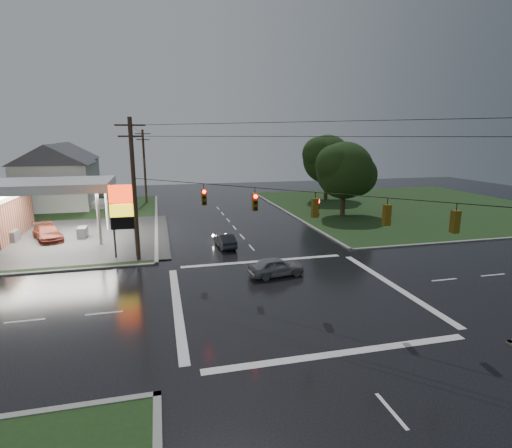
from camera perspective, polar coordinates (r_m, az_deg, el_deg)
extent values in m
plane|color=black|center=(25.22, 5.15, -10.03)|extent=(120.00, 120.00, 0.00)
cube|color=#193116|center=(59.42, 21.00, 2.38)|extent=(36.00, 36.00, 0.08)
cube|color=#2D2D2D|center=(42.92, -30.07, -2.07)|extent=(26.00, 18.00, 0.02)
cylinder|color=silver|center=(38.04, -21.55, 0.80)|extent=(0.30, 0.30, 5.00)
cylinder|color=silver|center=(43.90, -20.56, 2.34)|extent=(0.30, 0.30, 5.00)
cube|color=silver|center=(41.53, -28.19, 4.89)|extent=(12.00, 8.00, 0.80)
cube|color=white|center=(41.58, -28.13, 4.32)|extent=(11.40, 7.40, 0.04)
cube|color=#59595E|center=(43.11, -31.41, -1.53)|extent=(0.80, 1.60, 1.10)
cube|color=#59595E|center=(41.66, -23.54, -1.16)|extent=(0.80, 1.60, 1.10)
cylinder|color=#59595E|center=(33.36, -19.71, 0.28)|extent=(0.16, 0.16, 6.00)
cylinder|color=#59595E|center=(33.22, -16.97, 0.42)|extent=(0.16, 0.16, 6.00)
cube|color=#F62F0D|center=(32.91, -18.61, 4.10)|extent=(2.00, 0.35, 1.40)
cube|color=yellow|center=(33.11, -18.45, 1.87)|extent=(2.00, 0.35, 1.00)
cube|color=black|center=(33.30, -18.33, 0.18)|extent=(2.00, 0.35, 1.00)
cylinder|color=#382619|center=(31.81, -16.98, 4.48)|extent=(0.32, 0.32, 11.00)
cube|color=#382619|center=(31.55, -17.56, 13.32)|extent=(2.20, 0.12, 0.12)
cube|color=#382619|center=(31.54, -17.47, 11.87)|extent=(1.80, 0.12, 0.12)
cylinder|color=#382619|center=(60.18, -15.63, 7.87)|extent=(0.32, 0.32, 10.50)
cube|color=#382619|center=(60.02, -15.90, 12.29)|extent=(2.20, 0.12, 0.12)
cube|color=#382619|center=(60.02, -15.85, 11.53)|extent=(1.80, 0.12, 0.12)
cube|color=#59470C|center=(27.20, -7.45, 3.85)|extent=(0.34, 0.34, 1.10)
cylinder|color=#FF0C07|center=(26.95, -7.42, 4.59)|extent=(0.22, 0.08, 0.22)
cube|color=#59470C|center=(24.91, -0.16, 3.17)|extent=(0.34, 0.34, 1.10)
cylinder|color=#FF0C07|center=(24.66, -0.05, 3.96)|extent=(0.22, 0.08, 0.22)
cube|color=#59470C|center=(23.10, 8.41, 2.29)|extent=(0.34, 0.34, 1.10)
cylinder|color=#FF0C07|center=(23.12, 8.90, 3.24)|extent=(0.08, 0.22, 0.22)
cube|color=#59470C|center=(21.90, 18.17, 1.23)|extent=(0.34, 0.34, 1.10)
cylinder|color=#FF0C07|center=(22.00, 17.96, 2.30)|extent=(0.22, 0.08, 0.22)
cube|color=#59470C|center=(21.43, 26.56, 0.29)|extent=(0.34, 0.34, 1.10)
cylinder|color=#FF0C07|center=(21.51, 26.32, 1.39)|extent=(0.22, 0.08, 0.22)
cube|color=silver|center=(59.87, -26.65, 4.82)|extent=(9.00, 8.00, 6.00)
cube|color=gray|center=(59.26, -21.41, 2.67)|extent=(1.60, 4.80, 0.80)
cube|color=silver|center=(71.74, -25.39, 6.00)|extent=(9.00, 8.00, 6.00)
cube|color=gray|center=(71.17, -21.01, 4.22)|extent=(1.60, 4.80, 0.80)
cylinder|color=black|center=(49.56, 12.35, 3.96)|extent=(0.56, 0.56, 5.04)
sphere|color=black|center=(49.22, 12.52, 7.48)|extent=(6.80, 6.80, 6.80)
sphere|color=black|center=(50.31, 14.08, 6.79)|extent=(5.10, 5.10, 5.10)
sphere|color=black|center=(48.22, 11.30, 8.30)|extent=(4.76, 4.76, 4.76)
cylinder|color=black|center=(61.58, 9.99, 5.94)|extent=(0.56, 0.56, 5.60)
sphere|color=black|center=(61.29, 10.11, 9.10)|extent=(7.20, 7.20, 7.20)
sphere|color=black|center=(62.35, 11.51, 8.46)|extent=(5.40, 5.40, 5.40)
sphere|color=black|center=(60.32, 9.03, 9.85)|extent=(5.04, 5.04, 5.04)
imported|color=#212429|center=(35.34, -4.46, -2.33)|extent=(1.60, 3.82, 1.23)
imported|color=gray|center=(28.17, 2.91, -6.08)|extent=(4.11, 2.08, 1.34)
imported|color=#521C12|center=(42.19, -27.64, -1.14)|extent=(3.88, 5.41, 1.45)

